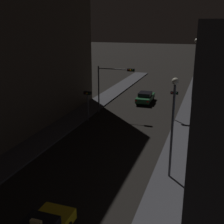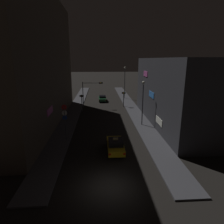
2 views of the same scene
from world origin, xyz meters
name	(u,v)px [view 1 (image 1 of 2)]	position (x,y,z in m)	size (l,w,h in m)	color
sidewalk_left	(85,111)	(-6.01, 27.36, 0.08)	(2.76, 58.72, 0.16)	#424247
sidewalk_right	(188,122)	(6.01, 27.36, 0.08)	(2.76, 58.72, 0.16)	#424247
far_car	(145,97)	(-0.14, 33.89, 0.73)	(1.86, 4.47, 1.42)	#1E512D
traffic_light_overhead	(112,80)	(-2.77, 27.69, 3.98)	(4.33, 0.42, 5.51)	#47474C
traffic_light_left_kerb	(88,99)	(-4.38, 24.43, 2.43)	(0.80, 0.42, 3.35)	#47474C
traffic_light_right_kerb	(174,99)	(4.38, 27.48, 2.43)	(0.80, 0.42, 3.36)	#47474C
street_lamp_near_block	(173,115)	(5.77, 14.99, 4.53)	(0.44, 0.44, 6.82)	#47474C
street_lamp_far_block	(195,59)	(5.74, 36.65, 5.72)	(0.53, 0.53, 8.13)	#47474C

